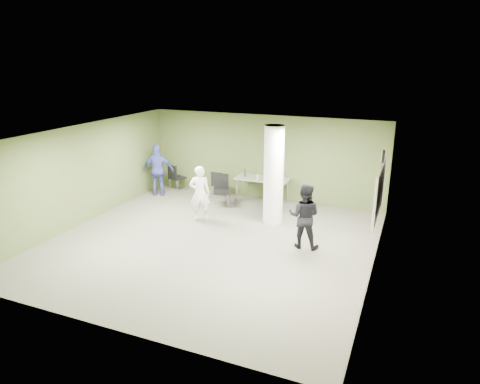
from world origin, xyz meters
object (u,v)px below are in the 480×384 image
at_px(woman_white, 200,193).
at_px(man_black, 304,216).
at_px(folding_table, 262,180).
at_px(chair_back_left, 175,176).
at_px(man_blue, 158,170).

distance_m(woman_white, man_black, 3.33).
height_order(folding_table, man_black, man_black).
distance_m(chair_back_left, man_blue, 0.78).
bearing_deg(chair_back_left, man_black, 171.76).
xyz_separation_m(folding_table, chair_back_left, (-3.24, -0.02, -0.20)).
bearing_deg(woman_white, man_blue, -58.10).
distance_m(folding_table, woman_white, 2.47).
height_order(man_black, man_blue, man_blue).
distance_m(folding_table, man_blue, 3.58).
height_order(folding_table, chair_back_left, folding_table).
distance_m(man_black, man_blue, 6.07).
height_order(folding_table, woman_white, woman_white).
distance_m(chair_back_left, woman_white, 3.05).
relative_size(woman_white, man_blue, 0.91).
bearing_deg(chair_back_left, folding_table, -159.88).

